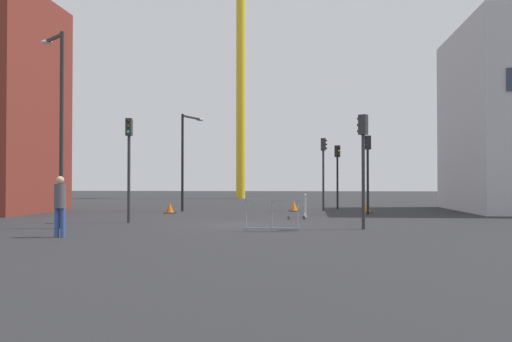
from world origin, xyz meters
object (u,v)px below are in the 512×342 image
streetlamp_short (186,151)px  traffic_cone_striped (170,208)px  traffic_light_island (363,152)px  pedestrian_walking (60,201)px  traffic_cone_on_verge (367,208)px  traffic_light_median (129,153)px  traffic_light_far (368,162)px  streetlamp_tall (59,113)px  traffic_light_near (323,162)px  traffic_light_verge (337,166)px  traffic_cone_by_barrier (294,206)px  construction_crane (239,41)px

streetlamp_short → traffic_cone_striped: size_ratio=9.59×
traffic_light_island → pedestrian_walking: bearing=-158.4°
streetlamp_short → traffic_cone_on_verge: (10.05, -0.95, -3.15)m
traffic_light_median → traffic_light_far: traffic_light_median is taller
streetlamp_short → traffic_light_far: size_ratio=1.37×
streetlamp_tall → pedestrian_walking: size_ratio=3.85×
traffic_light_median → traffic_cone_on_verge: bearing=39.3°
traffic_light_near → traffic_light_verge: 2.33m
traffic_light_far → traffic_cone_on_verge: bearing=85.6°
traffic_light_verge → traffic_light_far: (1.23, -5.56, 0.08)m
streetlamp_tall → traffic_light_verge: 18.51m
traffic_light_near → pedestrian_walking: (-8.24, -16.14, -1.70)m
streetlamp_short → traffic_light_island: streetlamp_short is taller
traffic_cone_on_verge → traffic_light_island: bearing=-96.5°
traffic_light_far → traffic_cone_striped: (-10.27, 0.36, -2.42)m
traffic_cone_on_verge → pedestrian_walking: bearing=-126.1°
streetlamp_tall → traffic_light_median: size_ratio=1.66×
pedestrian_walking → traffic_cone_striped: bearing=89.6°
traffic_cone_on_verge → traffic_cone_striped: bearing=-172.8°
traffic_cone_striped → streetlamp_short: bearing=81.2°
traffic_light_near → pedestrian_walking: 18.20m
pedestrian_walking → streetlamp_tall: bearing=115.0°
traffic_light_verge → traffic_light_far: 5.69m
streetlamp_short → traffic_cone_by_barrier: streetlamp_short is taller
traffic_light_median → streetlamp_tall: bearing=-121.5°
traffic_light_verge → pedestrian_walking: bearing=-116.6°
streetlamp_tall → traffic_light_island: 10.89m
traffic_light_island → traffic_cone_striped: size_ratio=6.99×
traffic_light_verge → traffic_cone_striped: traffic_light_verge is taller
streetlamp_tall → traffic_light_far: bearing=38.7°
streetlamp_tall → traffic_light_verge: bearing=54.7°
streetlamp_short → pedestrian_walking: size_ratio=3.00×
streetlamp_short → pedestrian_walking: (-0.45, -15.36, -2.34)m
construction_crane → traffic_cone_striped: construction_crane is taller
streetlamp_tall → traffic_cone_striped: (1.60, 9.87, -3.86)m
traffic_light_far → pedestrian_walking: (-10.37, -12.73, -1.61)m
traffic_light_island → traffic_cone_on_verge: (1.22, 10.74, -2.43)m
traffic_cone_by_barrier → traffic_light_near: bearing=15.6°
traffic_cone_by_barrier → traffic_light_median: bearing=-123.4°
traffic_light_island → traffic_cone_striped: (-9.18, 9.42, -2.42)m
traffic_light_near → traffic_light_far: traffic_light_near is taller
traffic_light_verge → traffic_cone_by_barrier: (-2.57, -2.61, -2.33)m
traffic_light_verge → pedestrian_walking: traffic_light_verge is taller
traffic_light_near → traffic_cone_by_barrier: (-1.67, -0.47, -2.50)m
traffic_light_median → traffic_light_far: (10.20, 6.77, -0.14)m
traffic_light_near → traffic_light_verge: traffic_light_near is taller
traffic_light_island → traffic_light_near: bearing=94.8°
traffic_cone_on_verge → traffic_light_median: bearing=-140.7°
construction_crane → traffic_cone_on_verge: size_ratio=44.19×
streetlamp_tall → traffic_light_far: 15.28m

